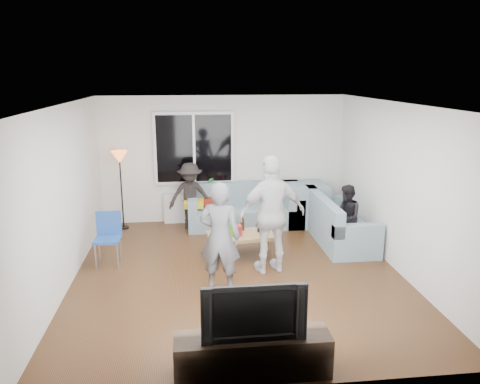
{
  "coord_description": "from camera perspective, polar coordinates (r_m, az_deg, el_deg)",
  "views": [
    {
      "loc": [
        -0.72,
        -6.65,
        3.03
      ],
      "look_at": [
        0.1,
        0.6,
        1.15
      ],
      "focal_mm": 34.66,
      "sensor_mm": 36.0,
      "label": 1
    }
  ],
  "objects": [
    {
      "name": "wall_right",
      "position": [
        7.6,
        18.99,
        0.49
      ],
      "size": [
        0.04,
        5.5,
        2.6
      ],
      "primitive_type": "cube",
      "color": "silver",
      "rests_on": "ground"
    },
    {
      "name": "floor_lamp",
      "position": [
        9.42,
        -14.38,
        0.17
      ],
      "size": [
        0.32,
        0.32,
        1.56
      ],
      "primitive_type": null,
      "color": "orange",
      "rests_on": "floor"
    },
    {
      "name": "sofa_corner",
      "position": [
        9.58,
        7.97,
        -1.47
      ],
      "size": [
        0.85,
        0.85,
        0.85
      ],
      "primitive_type": "cube",
      "color": "gray",
      "rests_on": "floor"
    },
    {
      "name": "cushion_red",
      "position": [
        9.34,
        -3.42,
        -1.24
      ],
      "size": [
        0.46,
        0.43,
        0.13
      ],
      "primitive_type": "cube",
      "rotation": [
        0.0,
        0.0,
        -0.49
      ],
      "color": "maroon",
      "rests_on": "sofa_back_section"
    },
    {
      "name": "television",
      "position": [
        4.77,
        1.59,
        -14.17
      ],
      "size": [
        1.05,
        0.14,
        0.61
      ],
      "primitive_type": "imported",
      "color": "black",
      "rests_on": "tv_console"
    },
    {
      "name": "sofa_back_section",
      "position": [
        9.36,
        0.63,
        -1.72
      ],
      "size": [
        2.3,
        0.85,
        0.85
      ],
      "primitive_type": null,
      "color": "gray",
      "rests_on": "floor"
    },
    {
      "name": "bottle_a",
      "position": [
        7.89,
        -2.52,
        -4.15
      ],
      "size": [
        0.07,
        0.07,
        0.23
      ],
      "primitive_type": "cylinder",
      "color": "orange",
      "rests_on": "coffee_table"
    },
    {
      "name": "player_right",
      "position": [
        7.11,
        3.95,
        -2.83
      ],
      "size": [
        1.15,
        0.66,
        1.84
      ],
      "primitive_type": "imported",
      "rotation": [
        0.0,
        0.0,
        3.34
      ],
      "color": "silver",
      "rests_on": "floor"
    },
    {
      "name": "spectator_right",
      "position": [
        8.37,
        12.97,
        -3.0
      ],
      "size": [
        0.45,
        0.57,
        1.14
      ],
      "primitive_type": "imported",
      "rotation": [
        0.0,
        0.0,
        -1.6
      ],
      "color": "black",
      "rests_on": "floor"
    },
    {
      "name": "wall_back",
      "position": [
        9.6,
        -2.06,
        4.06
      ],
      "size": [
        5.0,
        0.04,
        2.6
      ],
      "primitive_type": "cube",
      "color": "silver",
      "rests_on": "ground"
    },
    {
      "name": "bottle_b",
      "position": [
        7.68,
        -1.01,
        -4.73
      ],
      "size": [
        0.08,
        0.08,
        0.22
      ],
      "primitive_type": "cylinder",
      "color": "#3F8F1A",
      "rests_on": "coffee_table"
    },
    {
      "name": "pitcher",
      "position": [
        7.73,
        -0.38,
        -4.77
      ],
      "size": [
        0.17,
        0.17,
        0.17
      ],
      "primitive_type": "cylinder",
      "color": "maroon",
      "rests_on": "coffee_table"
    },
    {
      "name": "wall_left",
      "position": [
        7.1,
        -20.92,
        -0.62
      ],
      "size": [
        0.04,
        5.5,
        2.6
      ],
      "primitive_type": "cube",
      "color": "silver",
      "rests_on": "ground"
    },
    {
      "name": "ceiling",
      "position": [
        6.7,
        -0.28,
        10.95
      ],
      "size": [
        5.0,
        5.5,
        0.04
      ],
      "primitive_type": "cube",
      "color": "white",
      "rests_on": "ground"
    },
    {
      "name": "cushion_yellow",
      "position": [
        9.25,
        -5.68,
        -1.44
      ],
      "size": [
        0.4,
        0.35,
        0.14
      ],
      "primitive_type": "cube",
      "rotation": [
        0.0,
        0.0,
        -0.08
      ],
      "color": "gold",
      "rests_on": "sofa_back_section"
    },
    {
      "name": "spectator_back",
      "position": [
        9.26,
        -6.14,
        -0.45
      ],
      "size": [
        0.91,
        0.6,
        1.33
      ],
      "primitive_type": "imported",
      "rotation": [
        0.0,
        0.0,
        0.13
      ],
      "color": "black",
      "rests_on": "floor"
    },
    {
      "name": "potted_plant",
      "position": [
        9.54,
        -3.8,
        0.82
      ],
      "size": [
        0.2,
        0.17,
        0.33
      ],
      "primitive_type": "imported",
      "rotation": [
        0.0,
        0.0,
        0.13
      ],
      "color": "#29672E",
      "rests_on": "radiator"
    },
    {
      "name": "vase",
      "position": [
        9.55,
        -6.63,
        0.28
      ],
      "size": [
        0.19,
        0.19,
        0.17
      ],
      "primitive_type": "imported",
      "rotation": [
        0.0,
        0.0,
        0.19
      ],
      "color": "white",
      "rests_on": "radiator"
    },
    {
      "name": "coffee_table",
      "position": [
        7.89,
        0.12,
        -6.56
      ],
      "size": [
        1.16,
        0.73,
        0.4
      ],
      "primitive_type": "cube",
      "rotation": [
        0.0,
        0.0,
        0.12
      ],
      "color": "#AD8453",
      "rests_on": "floor"
    },
    {
      "name": "window_glass",
      "position": [
        9.42,
        -5.67,
        5.34
      ],
      "size": [
        1.5,
        0.02,
        1.35
      ],
      "primitive_type": "cube",
      "color": "black",
      "rests_on": "window_frame"
    },
    {
      "name": "side_chair",
      "position": [
        7.77,
        -16.0,
        -5.69
      ],
      "size": [
        0.42,
        0.42,
        0.86
      ],
      "primitive_type": null,
      "rotation": [
        0.0,
        0.0,
        -0.05
      ],
      "color": "#244B9C",
      "rests_on": "floor"
    },
    {
      "name": "player_left",
      "position": [
        6.52,
        -2.51,
        -5.57
      ],
      "size": [
        0.67,
        0.53,
        1.6
      ],
      "primitive_type": "imported",
      "rotation": [
        0.0,
        0.0,
        2.86
      ],
      "color": "#525257",
      "rests_on": "floor"
    },
    {
      "name": "bottle_e",
      "position": [
        7.89,
        2.36,
        -4.14
      ],
      "size": [
        0.07,
        0.07,
        0.23
      ],
      "primitive_type": "cylinder",
      "color": "black",
      "rests_on": "coffee_table"
    },
    {
      "name": "sofa_right_section",
      "position": [
        8.71,
        12.21,
        -3.28
      ],
      "size": [
        2.0,
        0.85,
        0.85
      ],
      "primitive_type": null,
      "rotation": [
        0.0,
        0.0,
        1.57
      ],
      "color": "gray",
      "rests_on": "floor"
    },
    {
      "name": "radiator",
      "position": [
        9.69,
        -5.49,
        -1.92
      ],
      "size": [
        1.3,
        0.12,
        0.62
      ],
      "primitive_type": "cube",
      "color": "silver",
      "rests_on": "floor"
    },
    {
      "name": "bottle_c",
      "position": [
        7.96,
        0.3,
        -3.98
      ],
      "size": [
        0.07,
        0.07,
        0.22
      ],
      "primitive_type": "cylinder",
      "color": "#331B0B",
      "rests_on": "coffee_table"
    },
    {
      "name": "window_mullion",
      "position": [
        9.41,
        -5.67,
        5.33
      ],
      "size": [
        0.05,
        0.03,
        1.35
      ],
      "primitive_type": "cube",
      "color": "white",
      "rests_on": "window_frame"
    },
    {
      "name": "floor",
      "position": [
        7.35,
        -0.25,
        -10.07
      ],
      "size": [
        5.0,
        5.5,
        0.04
      ],
      "primitive_type": "cube",
      "color": "#56351C",
      "rests_on": "ground"
    },
    {
      "name": "window_frame",
      "position": [
        9.46,
        -5.68,
        5.37
      ],
      "size": [
        1.62,
        0.06,
        1.47
      ],
      "primitive_type": "cube",
      "color": "white",
      "rests_on": "wall_back"
    },
    {
      "name": "tv_console",
      "position": [
        5.05,
        1.55,
        -19.39
      ],
      "size": [
        1.6,
        0.4,
        0.44
      ],
      "primitive_type": "cube",
      "color": "#322619",
      "rests_on": "floor"
    },
    {
      "name": "wall_front",
      "position": [
        4.31,
        3.79,
        -9.25
      ],
      "size": [
        5.0,
        0.04,
        2.6
      ],
      "primitive_type": "cube",
      "color": "silver",
      "rests_on": "ground"
    }
  ]
}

